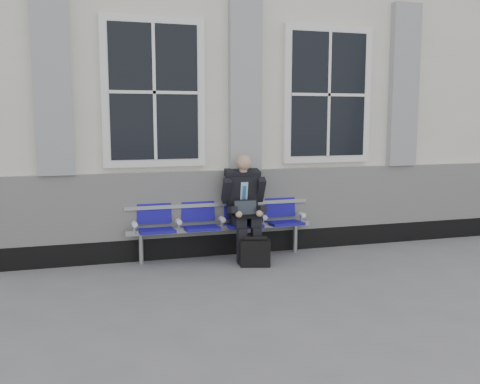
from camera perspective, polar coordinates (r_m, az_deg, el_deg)
name	(u,v)px	position (r m, az deg, el deg)	size (l,w,h in m)	color
ground	(350,276)	(6.75, 11.65, -8.77)	(70.00, 70.00, 0.00)	slate
station_building	(258,101)	(9.66, 1.98, 9.68)	(14.40, 4.40, 4.49)	silver
bench	(221,218)	(7.36, -2.05, -2.80)	(2.60, 0.47, 0.91)	#9EA0A3
businessman	(244,203)	(7.28, 0.44, -1.16)	(0.59, 0.79, 1.43)	black
briefcase	(255,253)	(6.99, 1.64, -6.48)	(0.42, 0.26, 0.40)	black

